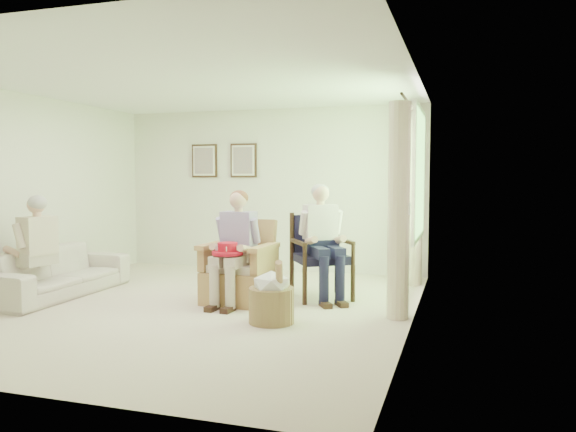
% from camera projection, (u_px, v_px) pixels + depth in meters
% --- Properties ---
extents(floor, '(5.50, 5.50, 0.00)m').
position_uv_depth(floor, '(193.00, 307.00, 6.54)').
color(floor, beige).
rests_on(floor, ground).
extents(back_wall, '(5.00, 0.04, 2.60)m').
position_uv_depth(back_wall, '(270.00, 190.00, 9.07)').
color(back_wall, silver).
rests_on(back_wall, ground).
extents(front_wall, '(5.00, 0.04, 2.60)m').
position_uv_depth(front_wall, '(7.00, 208.00, 3.83)').
color(front_wall, silver).
rests_on(front_wall, ground).
extents(left_wall, '(0.04, 5.50, 2.60)m').
position_uv_depth(left_wall, '(16.00, 193.00, 7.20)').
color(left_wall, silver).
rests_on(left_wall, ground).
extents(right_wall, '(0.04, 5.50, 2.60)m').
position_uv_depth(right_wall, '(413.00, 198.00, 5.71)').
color(right_wall, silver).
rests_on(right_wall, ground).
extents(ceiling, '(5.00, 5.50, 0.02)m').
position_uv_depth(ceiling, '(191.00, 81.00, 6.36)').
color(ceiling, white).
rests_on(ceiling, back_wall).
extents(window, '(0.13, 2.50, 1.63)m').
position_uv_depth(window, '(419.00, 171.00, 6.84)').
color(window, '#2D6B23').
rests_on(window, right_wall).
extents(curtain_left, '(0.34, 0.34, 2.30)m').
position_uv_depth(curtain_left, '(399.00, 211.00, 5.98)').
color(curtain_left, beige).
rests_on(curtain_left, ground).
extents(curtain_right, '(0.34, 0.34, 2.30)m').
position_uv_depth(curtain_right, '(414.00, 203.00, 7.85)').
color(curtain_right, beige).
rests_on(curtain_right, ground).
extents(framed_print_left, '(0.45, 0.05, 0.55)m').
position_uv_depth(framed_print_left, '(204.00, 161.00, 9.34)').
color(framed_print_left, '#382114').
rests_on(framed_print_left, back_wall).
extents(framed_print_right, '(0.45, 0.05, 0.55)m').
position_uv_depth(framed_print_right, '(243.00, 160.00, 9.14)').
color(framed_print_right, '#382114').
rests_on(framed_print_right, back_wall).
extents(wicker_armchair, '(0.77, 0.77, 0.99)m').
position_uv_depth(wicker_armchair, '(240.00, 276.00, 6.80)').
color(wicker_armchair, tan).
rests_on(wicker_armchair, ground).
extents(wood_armchair, '(0.67, 0.63, 1.03)m').
position_uv_depth(wood_armchair, '(323.00, 252.00, 7.05)').
color(wood_armchair, black).
rests_on(wood_armchair, ground).
extents(sofa, '(2.07, 0.81, 0.60)m').
position_uv_depth(sofa, '(56.00, 272.00, 7.15)').
color(sofa, beige).
rests_on(sofa, ground).
extents(person_wicker, '(0.40, 0.62, 1.33)m').
position_uv_depth(person_wicker, '(236.00, 240.00, 6.64)').
color(person_wicker, beige).
rests_on(person_wicker, ground).
extents(person_dark, '(0.40, 0.63, 1.40)m').
position_uv_depth(person_dark, '(320.00, 233.00, 6.87)').
color(person_dark, '#191937').
rests_on(person_dark, ground).
extents(person_sofa, '(0.42, 0.62, 1.26)m').
position_uv_depth(person_sofa, '(33.00, 243.00, 6.74)').
color(person_sofa, '#C2B59C').
rests_on(person_sofa, ground).
extents(red_hat, '(0.36, 0.36, 0.14)m').
position_uv_depth(red_hat, '(228.00, 250.00, 6.46)').
color(red_hat, '#B51225').
rests_on(red_hat, person_wicker).
extents(hatbox, '(0.52, 0.52, 0.69)m').
position_uv_depth(hatbox, '(272.00, 297.00, 5.80)').
color(hatbox, tan).
rests_on(hatbox, ground).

